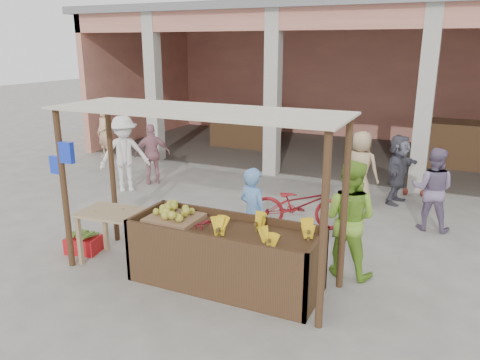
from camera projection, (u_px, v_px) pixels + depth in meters
The scene contains 21 objects.
ground at pixel (194, 277), 6.68m from camera, with size 60.00×60.00×0.00m, color slate.
market_building at pixel (347, 62), 13.68m from camera, with size 14.40×6.40×4.20m.
fruit_stall at pixel (225, 258), 6.37m from camera, with size 2.60×0.95×0.80m, color #4B2F1E.
stall_awning at pixel (191, 140), 6.19m from camera, with size 4.09×1.35×2.39m.
banana_heap at pixel (262, 230), 5.98m from camera, with size 1.23×0.67×0.22m, color yellow, non-canonical shape.
melon_tray at pixel (174, 214), 6.59m from camera, with size 0.72×0.63×0.19m.
berry_heap at pixel (208, 225), 6.28m from camera, with size 0.41×0.34×0.13m, color maroon.
side_table at pixel (115, 220), 6.94m from camera, with size 1.07×0.77×0.82m.
papaya_pile at pixel (114, 204), 6.87m from camera, with size 0.78×0.44×0.22m, color #5D9831, non-canonical shape.
red_crate at pixel (83, 244), 7.45m from camera, with size 0.50×0.36×0.26m, color red.
plantain_bundle at pixel (83, 235), 7.40m from camera, with size 0.37×0.26×0.07m, color olive, non-canonical shape.
produce_sacks at pixel (415, 183), 10.15m from camera, with size 0.80×0.50×0.61m.
vendor_blue at pixel (253, 212), 7.00m from camera, with size 0.59×0.43×1.57m, color #6EA7F2.
vendor_green at pixel (348, 215), 6.55m from camera, with size 0.86×0.50×1.78m, color #80B732.
motorcycle at pixel (300, 203), 8.32m from camera, with size 1.80×0.62×0.94m, color maroon.
shopper_a at pixel (124, 151), 10.37m from camera, with size 1.18×0.59×1.83m, color white.
shopper_b at pixel (152, 152), 10.95m from camera, with size 0.89×0.47×1.52m, color #C2808D.
shopper_c at pixel (360, 165), 9.45m from camera, with size 0.82×0.53×1.71m, color tan.
shopper_d at pixel (398, 167), 9.59m from camera, with size 1.41×0.58×1.52m, color #4F4F5B.
shopper_e at pixel (104, 132), 13.48m from camera, with size 0.56×0.43×1.51m, color #DFAB7F.
shopper_f at pixel (433, 185), 8.19m from camera, with size 0.79×0.46×1.63m, color slate.
Camera 1 is at (3.12, -5.20, 3.20)m, focal length 35.00 mm.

